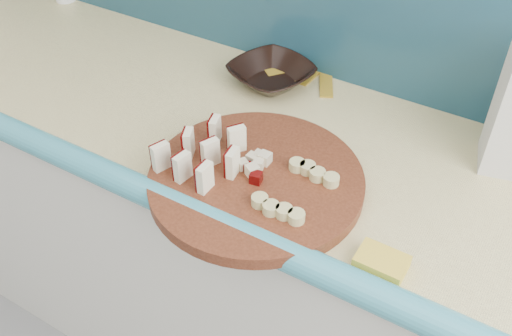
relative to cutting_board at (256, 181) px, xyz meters
name	(u,v)px	position (x,y,z in m)	size (l,w,h in m)	color
kitchen_counter	(229,243)	(-0.19, 0.17, -0.47)	(2.20, 0.63, 0.91)	white
cutting_board	(256,181)	(0.00, 0.00, 0.00)	(0.43, 0.43, 0.03)	#3F1A0D
apple_wedges	(204,153)	(-0.11, -0.02, 0.04)	(0.15, 0.17, 0.06)	#FFF3CB
apple_chunks	(245,167)	(-0.03, 0.00, 0.02)	(0.07, 0.07, 0.02)	beige
banana_slices	(296,190)	(0.09, -0.01, 0.02)	(0.12, 0.17, 0.02)	#CDC27D
brown_bowl	(271,75)	(-0.16, 0.35, 0.01)	(0.20, 0.20, 0.05)	black
sponge	(381,263)	(0.29, -0.07, 0.00)	(0.09, 0.06, 0.03)	yellow
banana_peel	(311,73)	(-0.09, 0.43, -0.01)	(0.21, 0.17, 0.01)	gold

